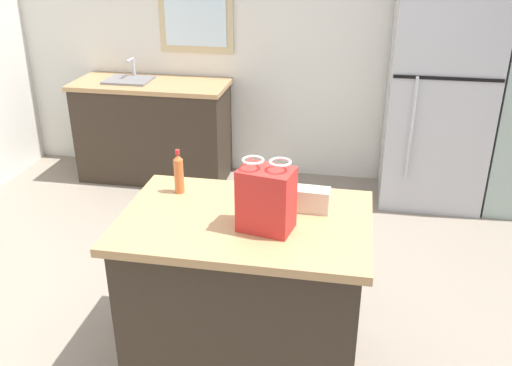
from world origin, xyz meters
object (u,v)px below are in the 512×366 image
Objects in this scene: refrigerator at (439,96)px; small_box at (312,200)px; kitchen_island at (246,291)px; bottle at (179,173)px; shopping_bag at (266,199)px.

refrigerator is 2.27m from small_box.
bottle is at bearing 151.43° from kitchen_island.
kitchen_island is at bearing -156.71° from small_box.
small_box is (0.31, 0.13, 0.49)m from kitchen_island.
kitchen_island is 0.67× the size of refrigerator.
refrigerator reaches higher than kitchen_island.
shopping_bag reaches higher than bottle.
small_box is at bearing 49.20° from shopping_bag.
shopping_bag is (-1.04, -2.33, 0.11)m from refrigerator.
bottle is (-0.40, 0.22, 0.55)m from kitchen_island.
kitchen_island is 0.61m from shopping_bag.
kitchen_island is 2.57m from refrigerator.
refrigerator is at bearing 52.48° from bottle.
shopping_bag is 0.31m from small_box.
bottle is at bearing -127.52° from refrigerator.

